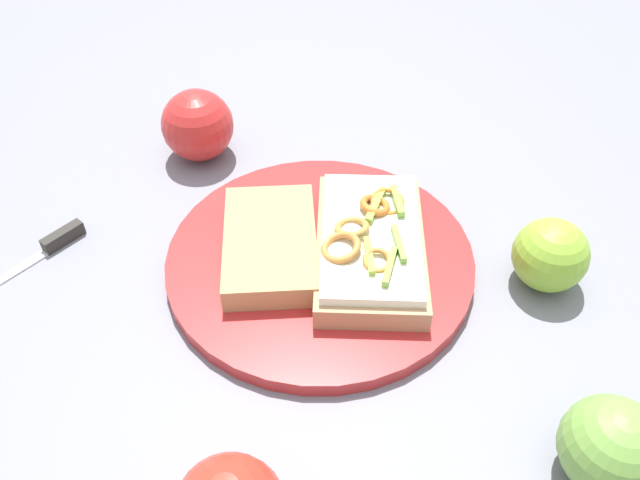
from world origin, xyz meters
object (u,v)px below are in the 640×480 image
(plate, at_px, (320,260))
(apple_0, at_px, (550,255))
(knife, at_px, (50,246))
(bread_slice_side, at_px, (270,244))
(apple_1, at_px, (198,125))
(apple_2, at_px, (611,447))
(sandwich, at_px, (370,243))

(plate, distance_m, apple_0, 0.22)
(apple_0, relative_size, knife, 0.62)
(bread_slice_side, xyz_separation_m, apple_0, (0.15, -0.22, 0.01))
(apple_1, xyz_separation_m, knife, (-0.21, 0.00, -0.04))
(apple_0, relative_size, apple_2, 0.94)
(plate, bearing_deg, sandwich, -52.49)
(apple_0, height_order, knife, apple_0)
(sandwich, height_order, knife, sandwich)
(sandwich, distance_m, apple_0, 0.17)
(bread_slice_side, bearing_deg, plate, 84.22)
(apple_1, distance_m, knife, 0.21)
(sandwich, relative_size, apple_2, 2.76)
(apple_1, bearing_deg, knife, 179.99)
(apple_1, height_order, apple_2, apple_1)
(apple_0, distance_m, knife, 0.50)
(sandwich, xyz_separation_m, apple_2, (-0.06, -0.26, 0.01))
(sandwich, xyz_separation_m, knife, (-0.19, 0.27, -0.03))
(sandwich, distance_m, apple_2, 0.27)
(knife, bearing_deg, sandwich, 126.78)
(plate, height_order, apple_2, apple_2)
(plate, bearing_deg, knife, 124.92)
(sandwich, relative_size, bread_slice_side, 1.44)
(plate, distance_m, bread_slice_side, 0.05)
(apple_1, bearing_deg, apple_2, -99.13)
(sandwich, bearing_deg, plate, -89.88)
(plate, relative_size, apple_2, 3.99)
(plate, height_order, knife, same)
(apple_2, distance_m, knife, 0.54)
(bread_slice_side, relative_size, apple_2, 1.91)
(bread_slice_side, height_order, apple_1, apple_1)
(plate, xyz_separation_m, apple_0, (0.12, -0.18, 0.03))
(plate, relative_size, knife, 2.65)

